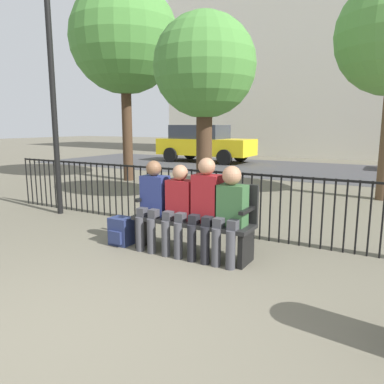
# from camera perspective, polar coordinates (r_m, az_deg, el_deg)

# --- Properties ---
(ground_plane) EXTENTS (80.00, 80.00, 0.00)m
(ground_plane) POSITION_cam_1_polar(r_m,az_deg,el_deg) (3.30, -20.03, -19.81)
(ground_plane) COLOR #605B4C
(park_bench) EXTENTS (1.57, 0.45, 0.92)m
(park_bench) POSITION_cam_1_polar(r_m,az_deg,el_deg) (4.74, 0.47, -3.56)
(park_bench) COLOR black
(park_bench) RESTS_ON ground
(seated_person_0) EXTENTS (0.34, 0.39, 1.17)m
(seated_person_0) POSITION_cam_1_polar(r_m,az_deg,el_deg) (4.89, -5.98, -1.23)
(seated_person_0) COLOR #3D3D42
(seated_person_0) RESTS_ON ground
(seated_person_1) EXTENTS (0.34, 0.39, 1.13)m
(seated_person_1) POSITION_cam_1_polar(r_m,az_deg,el_deg) (4.68, -2.00, -1.94)
(seated_person_1) COLOR #3D3D42
(seated_person_1) RESTS_ON ground
(seated_person_2) EXTENTS (0.34, 0.39, 1.23)m
(seated_person_2) POSITION_cam_1_polar(r_m,az_deg,el_deg) (4.49, 2.06, -1.73)
(seated_person_2) COLOR black
(seated_person_2) RESTS_ON ground
(seated_person_3) EXTENTS (0.34, 0.39, 1.16)m
(seated_person_3) POSITION_cam_1_polar(r_m,az_deg,el_deg) (4.36, 5.82, -2.57)
(seated_person_3) COLOR #3D3D42
(seated_person_3) RESTS_ON ground
(backpack) EXTENTS (0.29, 0.28, 0.38)m
(backpack) POSITION_cam_1_polar(r_m,az_deg,el_deg) (5.22, -10.74, -5.90)
(backpack) COLOR navy
(backpack) RESTS_ON ground
(fence_railing) EXTENTS (9.01, 0.03, 0.95)m
(fence_railing) POSITION_cam_1_polar(r_m,az_deg,el_deg) (5.55, 5.01, -0.84)
(fence_railing) COLOR black
(fence_railing) RESTS_ON ground
(tree_0) EXTENTS (2.05, 2.05, 3.80)m
(tree_0) POSITION_cam_1_polar(r_m,az_deg,el_deg) (7.80, 1.93, 18.38)
(tree_0) COLOR #422D1E
(tree_0) RESTS_ON ground
(tree_1) EXTENTS (3.04, 3.04, 5.51)m
(tree_1) POSITION_cam_1_polar(r_m,az_deg,el_deg) (11.41, -10.25, 21.94)
(tree_1) COLOR #422D1E
(tree_1) RESTS_ON ground
(lamp_post) EXTENTS (0.28, 0.28, 4.15)m
(lamp_post) POSITION_cam_1_polar(r_m,az_deg,el_deg) (7.27, -20.71, 18.11)
(lamp_post) COLOR black
(lamp_post) RESTS_ON ground
(street_surface) EXTENTS (24.00, 6.00, 0.01)m
(street_surface) POSITION_cam_1_polar(r_m,az_deg,el_deg) (14.07, 20.27, 2.96)
(street_surface) COLOR #3D3D3F
(street_surface) RESTS_ON ground
(parked_car_0) EXTENTS (4.20, 1.94, 1.62)m
(parked_car_0) POSITION_cam_1_polar(r_m,az_deg,el_deg) (16.69, 1.85, 7.51)
(parked_car_0) COLOR yellow
(parked_car_0) RESTS_ON ground
(building_facade) EXTENTS (20.00, 6.00, 13.67)m
(building_facade) POSITION_cam_1_polar(r_m,az_deg,el_deg) (22.53, 25.12, 22.66)
(building_facade) COLOR beige
(building_facade) RESTS_ON ground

